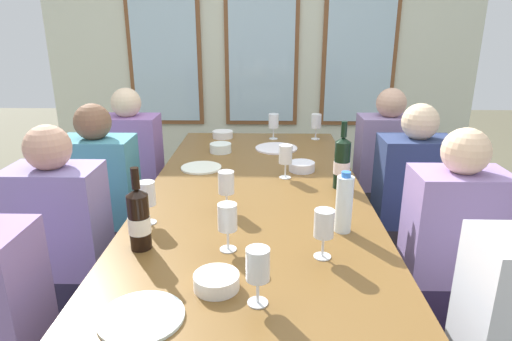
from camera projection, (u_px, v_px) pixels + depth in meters
name	position (u px, v px, depth m)	size (l,w,h in m)	color
ground_plane	(255.00, 320.00, 2.34)	(12.00, 12.00, 0.00)	brown
back_wall_with_windows	(262.00, 28.00, 4.25)	(4.23, 0.10, 2.90)	silver
dining_table	(255.00, 203.00, 2.12)	(1.03, 2.28, 0.74)	brown
white_plate_0	(276.00, 148.00, 2.78)	(0.27, 0.27, 0.01)	white
white_plate_1	(201.00, 168.00, 2.41)	(0.22, 0.22, 0.01)	white
white_plate_2	(141.00, 317.00, 1.19)	(0.24, 0.24, 0.01)	white
wine_bottle_0	(139.00, 219.00, 1.53)	(0.08, 0.08, 0.30)	black
wine_bottle_1	(342.00, 163.00, 2.10)	(0.08, 0.08, 0.33)	black
tasting_bowl_0	(223.00, 134.00, 3.05)	(0.14, 0.14, 0.05)	white
tasting_bowl_1	(221.00, 148.00, 2.71)	(0.13, 0.13, 0.05)	white
tasting_bowl_2	(216.00, 281.00, 1.32)	(0.14, 0.14, 0.05)	white
tasting_bowl_3	(302.00, 166.00, 2.37)	(0.14, 0.14, 0.05)	white
water_bottle	(344.00, 204.00, 1.66)	(0.06, 0.06, 0.24)	white
wine_glass_0	(147.00, 195.00, 1.72)	(0.07, 0.07, 0.17)	white
wine_glass_1	(316.00, 122.00, 2.98)	(0.07, 0.07, 0.17)	white
wine_glass_2	(274.00, 122.00, 2.99)	(0.07, 0.07, 0.17)	white
wine_glass_3	(258.00, 267.00, 1.22)	(0.07, 0.07, 0.17)	white
wine_glass_4	(228.00, 219.00, 1.52)	(0.07, 0.07, 0.17)	white
wine_glass_5	(226.00, 184.00, 1.84)	(0.07, 0.07, 0.17)	white
wine_glass_6	(324.00, 225.00, 1.47)	(0.07, 0.07, 0.17)	white
wine_glass_7	(286.00, 155.00, 2.23)	(0.07, 0.07, 0.17)	white
seated_person_0	(103.00, 209.00, 2.42)	(0.38, 0.24, 1.11)	#392B3C
seated_person_1	(410.00, 209.00, 2.42)	(0.38, 0.24, 1.11)	#322D2F
seated_person_2	(64.00, 254.00, 1.95)	(0.38, 0.24, 1.11)	#26243B
seated_person_3	(449.00, 260.00, 1.90)	(0.38, 0.24, 1.11)	#2D2143
seated_person_6	(133.00, 175.00, 2.96)	(0.38, 0.24, 1.11)	#393A40
seated_person_7	(384.00, 176.00, 2.95)	(0.38, 0.24, 1.11)	#363439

